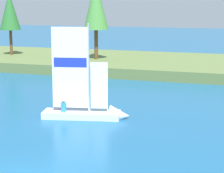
{
  "coord_description": "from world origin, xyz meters",
  "views": [
    {
      "loc": [
        7.81,
        -12.98,
        6.39
      ],
      "look_at": [
        -0.65,
        12.43,
        1.2
      ],
      "focal_mm": 69.51,
      "sensor_mm": 36.0,
      "label": 1
    }
  ],
  "objects": [
    {
      "name": "shore_bank",
      "position": [
        0.0,
        28.47,
        0.45
      ],
      "size": [
        80.0,
        13.87,
        0.91
      ],
      "primitive_type": "cube",
      "color": "#5B703D",
      "rests_on": "ground"
    },
    {
      "name": "shoreline_tree_left",
      "position": [
        -17.03,
        27.48,
        5.5
      ],
      "size": [
        2.21,
        2.21,
        6.61
      ],
      "color": "brown",
      "rests_on": "shore_bank"
    },
    {
      "name": "shoreline_tree_midleft",
      "position": [
        -7.13,
        26.94,
        6.21
      ],
      "size": [
        2.44,
        2.44,
        7.8
      ],
      "color": "brown",
      "rests_on": "shore_bank"
    },
    {
      "name": "sailboat",
      "position": [
        -0.59,
        9.1,
        0.46
      ],
      "size": [
        5.03,
        2.24,
        5.71
      ],
      "rotation": [
        0.0,
        0.0,
        0.21
      ],
      "color": "silver",
      "rests_on": "ground"
    }
  ]
}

